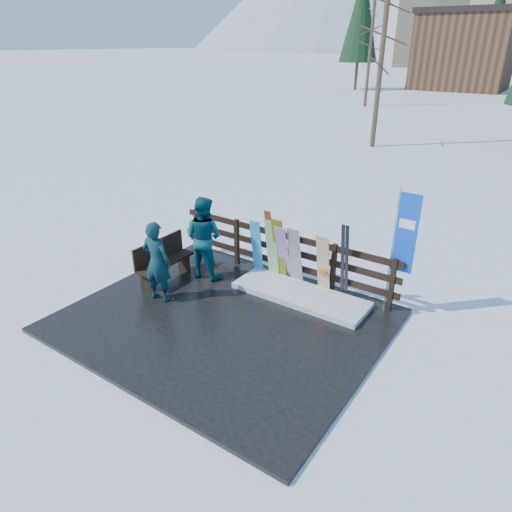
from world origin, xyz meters
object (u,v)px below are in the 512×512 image
Objects in this scene: snowboard_5 at (323,265)px; snowboard_1 at (272,250)px; person_back at (204,237)px; snowboard_0 at (257,248)px; snowboard_4 at (295,257)px; person_front at (157,262)px; snowboard_3 at (283,254)px; snowboard_2 at (279,250)px; bench at (163,259)px; rental_flag at (403,238)px.

snowboard_1 is at bearing 180.00° from snowboard_5.
snowboard_5 is at bearing -171.86° from person_back.
person_back is (-2.68, -0.74, 0.26)m from snowboard_5.
snowboard_4 reaches higher than snowboard_0.
person_front reaches higher than snowboard_0.
person_back reaches higher than snowboard_3.
snowboard_2 is 0.81× the size of person_back.
snowboard_1 is 1.59m from person_back.
bench is 1.06m from person_back.
snowboard_5 is at bearing -0.00° from snowboard_0.
rental_flag reaches higher than snowboard_4.
snowboard_3 is (0.11, 0.00, -0.06)m from snowboard_2.
rental_flag is at bearing 7.03° from snowboard_4.
snowboard_0 is at bearing -175.21° from rental_flag.
person_front is 1.41m from person_back.
snowboard_2 is at bearing -0.00° from snowboard_1.
bench is at bearing -145.18° from snowboard_1.
snowboard_4 is at bearing 180.00° from snowboard_5.
snowboard_2 reaches higher than snowboard_0.
snowboard_0 is 0.88× the size of snowboard_2.
snowboard_5 is at bearing -151.68° from person_front.
snowboard_1 is 0.19m from snowboard_2.
snowboard_4 is at bearing 0.00° from snowboard_2.
person_back reaches higher than snowboard_0.
snowboard_2 is at bearing 32.48° from bench.
snowboard_1 is at bearing 0.00° from snowboard_0.
snowboard_0 is 0.43m from snowboard_1.
snowboard_3 is at bearing -139.02° from person_front.
snowboard_1 is at bearing -133.93° from person_front.
snowboard_1 is 2.93m from rental_flag.
bench is 0.99m from person_front.
snowboard_4 is 0.69m from snowboard_5.
snowboard_5 is (1.10, -0.00, -0.07)m from snowboard_2.
person_front reaches higher than snowboard_4.
snowboard_1 is 1.02× the size of snowboard_3.
snowboard_0 is 0.93× the size of snowboard_3.
snowboard_3 reaches higher than bench.
person_front is at bearing -127.76° from snowboard_2.
person_back reaches higher than snowboard_5.
snowboard_5 is at bearing -0.00° from snowboard_2.
rental_flag is at bearing -159.97° from person_front.
person_back reaches higher than snowboard_4.
person_back is at bearing -156.30° from snowboard_3.
rental_flag reaches higher than snowboard_2.
bench is 5.25m from rental_flag.
person_front is (-1.77, -2.14, 0.17)m from snowboard_3.
snowboard_1 is 1.03× the size of snowboard_4.
rental_flag reaches higher than snowboard_3.
snowboard_5 is (3.35, 1.43, 0.19)m from bench.
snowboard_0 is 0.62m from snowboard_2.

